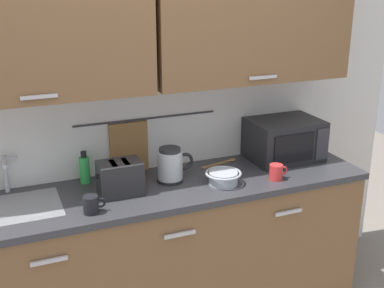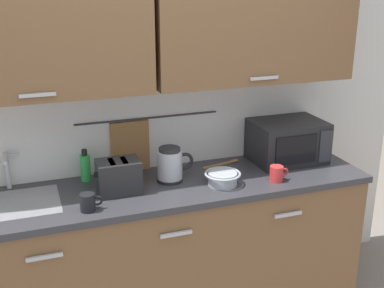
{
  "view_description": "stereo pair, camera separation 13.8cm",
  "coord_description": "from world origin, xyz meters",
  "px_view_note": "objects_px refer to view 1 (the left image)",
  "views": [
    {
      "loc": [
        -0.84,
        -2.23,
        2.08
      ],
      "look_at": [
        0.21,
        0.33,
        1.12
      ],
      "focal_mm": 46.35,
      "sensor_mm": 36.0,
      "label": 1
    },
    {
      "loc": [
        -0.71,
        -2.28,
        2.08
      ],
      "look_at": [
        0.21,
        0.33,
        1.12
      ],
      "focal_mm": 46.35,
      "sensor_mm": 36.0,
      "label": 2
    }
  ],
  "objects_px": {
    "mug_by_kettle": "(276,172)",
    "microwave": "(284,140)",
    "wooden_spoon": "(223,162)",
    "electric_kettle": "(171,165)",
    "toaster": "(120,178)",
    "dish_soap_bottle": "(85,169)",
    "mug_near_sink": "(91,205)",
    "mixing_bowl": "(223,177)"
  },
  "relations": [
    {
      "from": "mug_by_kettle",
      "to": "wooden_spoon",
      "type": "bearing_deg",
      "value": 116.01
    },
    {
      "from": "dish_soap_bottle",
      "to": "mug_near_sink",
      "type": "distance_m",
      "value": 0.41
    },
    {
      "from": "electric_kettle",
      "to": "mug_by_kettle",
      "type": "xyz_separation_m",
      "value": [
        0.59,
        -0.22,
        -0.05
      ]
    },
    {
      "from": "mug_by_kettle",
      "to": "microwave",
      "type": "bearing_deg",
      "value": 51.26
    },
    {
      "from": "electric_kettle",
      "to": "mixing_bowl",
      "type": "relative_size",
      "value": 1.06
    },
    {
      "from": "wooden_spoon",
      "to": "microwave",
      "type": "bearing_deg",
      "value": -10.68
    },
    {
      "from": "dish_soap_bottle",
      "to": "electric_kettle",
      "type": "bearing_deg",
      "value": -19.58
    },
    {
      "from": "mixing_bowl",
      "to": "wooden_spoon",
      "type": "height_order",
      "value": "mixing_bowl"
    },
    {
      "from": "electric_kettle",
      "to": "dish_soap_bottle",
      "type": "distance_m",
      "value": 0.51
    },
    {
      "from": "dish_soap_bottle",
      "to": "mug_by_kettle",
      "type": "xyz_separation_m",
      "value": [
        1.07,
        -0.39,
        -0.04
      ]
    },
    {
      "from": "mug_by_kettle",
      "to": "mixing_bowl",
      "type": "bearing_deg",
      "value": 169.9
    },
    {
      "from": "dish_soap_bottle",
      "to": "mug_by_kettle",
      "type": "bearing_deg",
      "value": -20.01
    },
    {
      "from": "mixing_bowl",
      "to": "mug_by_kettle",
      "type": "relative_size",
      "value": 1.78
    },
    {
      "from": "mixing_bowl",
      "to": "mug_by_kettle",
      "type": "bearing_deg",
      "value": -10.1
    },
    {
      "from": "toaster",
      "to": "mug_by_kettle",
      "type": "height_order",
      "value": "toaster"
    },
    {
      "from": "microwave",
      "to": "mixing_bowl",
      "type": "relative_size",
      "value": 2.15
    },
    {
      "from": "microwave",
      "to": "electric_kettle",
      "type": "height_order",
      "value": "microwave"
    },
    {
      "from": "mixing_bowl",
      "to": "toaster",
      "type": "bearing_deg",
      "value": 170.49
    },
    {
      "from": "mug_near_sink",
      "to": "toaster",
      "type": "distance_m",
      "value": 0.27
    },
    {
      "from": "electric_kettle",
      "to": "toaster",
      "type": "height_order",
      "value": "electric_kettle"
    },
    {
      "from": "electric_kettle",
      "to": "microwave",
      "type": "bearing_deg",
      "value": 4.52
    },
    {
      "from": "toaster",
      "to": "mug_by_kettle",
      "type": "xyz_separation_m",
      "value": [
        0.92,
        -0.16,
        -0.05
      ]
    },
    {
      "from": "mug_near_sink",
      "to": "mixing_bowl",
      "type": "relative_size",
      "value": 0.56
    },
    {
      "from": "toaster",
      "to": "wooden_spoon",
      "type": "distance_m",
      "value": 0.77
    },
    {
      "from": "mug_by_kettle",
      "to": "mug_near_sink",
      "type": "bearing_deg",
      "value": -179.08
    },
    {
      "from": "mug_by_kettle",
      "to": "wooden_spoon",
      "type": "xyz_separation_m",
      "value": [
        -0.18,
        0.36,
        -0.04
      ]
    },
    {
      "from": "mixing_bowl",
      "to": "dish_soap_bottle",
      "type": "bearing_deg",
      "value": 156.0
    },
    {
      "from": "dish_soap_bottle",
      "to": "toaster",
      "type": "bearing_deg",
      "value": -56.64
    },
    {
      "from": "microwave",
      "to": "electric_kettle",
      "type": "bearing_deg",
      "value": -175.48
    },
    {
      "from": "dish_soap_bottle",
      "to": "mug_near_sink",
      "type": "relative_size",
      "value": 1.63
    },
    {
      "from": "toaster",
      "to": "mug_by_kettle",
      "type": "distance_m",
      "value": 0.93
    },
    {
      "from": "mug_near_sink",
      "to": "wooden_spoon",
      "type": "relative_size",
      "value": 0.44
    },
    {
      "from": "electric_kettle",
      "to": "wooden_spoon",
      "type": "relative_size",
      "value": 0.83
    },
    {
      "from": "dish_soap_bottle",
      "to": "wooden_spoon",
      "type": "relative_size",
      "value": 0.71
    },
    {
      "from": "mug_near_sink",
      "to": "dish_soap_bottle",
      "type": "bearing_deg",
      "value": 83.65
    },
    {
      "from": "mug_by_kettle",
      "to": "toaster",
      "type": "bearing_deg",
      "value": 170.28
    },
    {
      "from": "mug_by_kettle",
      "to": "wooden_spoon",
      "type": "relative_size",
      "value": 0.44
    },
    {
      "from": "electric_kettle",
      "to": "wooden_spoon",
      "type": "height_order",
      "value": "electric_kettle"
    },
    {
      "from": "electric_kettle",
      "to": "mug_near_sink",
      "type": "height_order",
      "value": "electric_kettle"
    },
    {
      "from": "toaster",
      "to": "microwave",
      "type": "bearing_deg",
      "value": 6.37
    },
    {
      "from": "electric_kettle",
      "to": "dish_soap_bottle",
      "type": "height_order",
      "value": "electric_kettle"
    },
    {
      "from": "toaster",
      "to": "mixing_bowl",
      "type": "bearing_deg",
      "value": -9.51
    }
  ]
}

